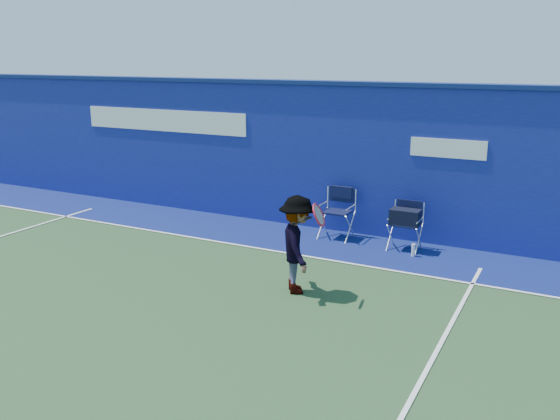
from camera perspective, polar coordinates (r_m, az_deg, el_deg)
The scene contains 8 objects.
ground at distance 9.20m, azimuth -15.03°, elevation -8.76°, with size 80.00×80.00×0.00m, color #274524.
stadium_wall at distance 12.93m, azimuth 0.07°, elevation 5.64°, with size 24.00×0.50×3.08m.
out_of_bounds_strip at distance 12.33m, azimuth -2.25°, elevation -2.20°, with size 24.00×1.80×0.01m, color #0D1956.
court_lines at distance 9.61m, azimuth -12.63°, elevation -7.50°, with size 24.00×12.00×0.01m.
directors_chair_left at distance 11.96m, azimuth 5.48°, elevation -1.13°, with size 0.60×0.56×1.02m.
directors_chair_right at distance 11.41m, azimuth 11.93°, elevation -1.92°, with size 0.55×0.49×0.92m.
water_bottle at distance 11.13m, azimuth 12.71°, elevation -3.81°, with size 0.07×0.07×0.24m, color white.
tennis_player at distance 9.09m, azimuth 1.69°, elevation -3.34°, with size 1.03×1.14×1.53m.
Camera 1 is at (5.82, -6.16, 3.58)m, focal length 38.00 mm.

